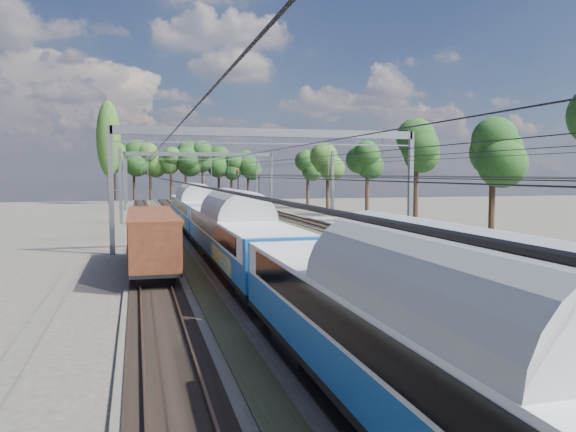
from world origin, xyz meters
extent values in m
plane|color=#47423A|center=(0.00, 0.00, 0.00)|extent=(220.00, 220.00, 0.00)
cube|color=#47423A|center=(-9.00, 45.00, 0.07)|extent=(3.00, 130.00, 0.15)
cube|color=black|center=(-9.00, 45.00, 0.17)|extent=(2.50, 130.00, 0.06)
cube|color=#473326|center=(-9.72, 45.00, 0.27)|extent=(0.08, 130.00, 0.14)
cube|color=#473326|center=(-8.28, 45.00, 0.27)|extent=(0.08, 130.00, 0.14)
cube|color=#47423A|center=(-4.50, 45.00, 0.07)|extent=(3.00, 130.00, 0.15)
cube|color=black|center=(-4.50, 45.00, 0.17)|extent=(2.50, 130.00, 0.06)
cube|color=#473326|center=(-5.22, 45.00, 0.27)|extent=(0.08, 130.00, 0.14)
cube|color=#473326|center=(-3.78, 45.00, 0.27)|extent=(0.08, 130.00, 0.14)
cube|color=#47423A|center=(0.00, 45.00, 0.07)|extent=(3.00, 130.00, 0.15)
cube|color=black|center=(0.00, 45.00, 0.17)|extent=(2.50, 130.00, 0.06)
cube|color=#473326|center=(-0.72, 45.00, 0.27)|extent=(0.08, 130.00, 0.14)
cube|color=#473326|center=(0.72, 45.00, 0.27)|extent=(0.08, 130.00, 0.14)
cube|color=#47423A|center=(4.50, 45.00, 0.07)|extent=(3.00, 130.00, 0.15)
cube|color=black|center=(4.50, 45.00, 0.17)|extent=(2.50, 130.00, 0.06)
cube|color=#473326|center=(3.78, 45.00, 0.27)|extent=(0.08, 130.00, 0.14)
cube|color=#473326|center=(5.22, 45.00, 0.27)|extent=(0.08, 130.00, 0.14)
cube|color=#47423A|center=(9.00, 45.00, 0.07)|extent=(3.00, 130.00, 0.15)
cube|color=black|center=(9.00, 45.00, 0.17)|extent=(2.50, 130.00, 0.06)
cube|color=#473326|center=(8.28, 45.00, 0.27)|extent=(0.08, 130.00, 0.14)
cube|color=#473326|center=(9.72, 45.00, 0.27)|extent=(0.08, 130.00, 0.14)
cube|color=#302E1F|center=(-6.75, 45.00, 0.03)|extent=(1.10, 130.00, 0.05)
cube|color=#302E1F|center=(-2.25, 45.00, 0.03)|extent=(1.10, 130.00, 0.05)
cube|color=#302E1F|center=(2.25, 45.00, 0.03)|extent=(1.10, 130.00, 0.05)
cube|color=#302E1F|center=(6.75, 45.00, 0.03)|extent=(1.10, 130.00, 0.05)
cube|color=gray|center=(12.00, 20.00, 0.15)|extent=(3.00, 70.00, 0.30)
cube|color=slate|center=(-11.50, 30.00, 4.50)|extent=(0.35, 0.35, 9.00)
cube|color=slate|center=(11.50, 30.00, 4.50)|extent=(0.35, 0.35, 9.00)
cube|color=slate|center=(0.00, 30.00, 8.70)|extent=(23.00, 0.35, 0.60)
cube|color=slate|center=(-11.50, 78.00, 4.50)|extent=(0.35, 0.35, 9.00)
cube|color=slate|center=(11.50, 78.00, 4.50)|extent=(0.35, 0.35, 9.00)
cube|color=slate|center=(0.00, 78.00, 8.70)|extent=(23.00, 0.35, 0.60)
cube|color=slate|center=(-11.50, 55.00, 4.25)|extent=(0.35, 0.35, 8.50)
cube|color=slate|center=(-11.50, 100.00, 4.25)|extent=(0.35, 0.35, 8.50)
cube|color=slate|center=(13.80, 55.00, 4.25)|extent=(0.35, 0.35, 8.50)
cube|color=slate|center=(13.80, 100.00, 4.25)|extent=(0.35, 0.35, 8.50)
cylinder|color=black|center=(-9.00, 45.00, 5.50)|extent=(0.03, 130.00, 0.03)
cylinder|color=black|center=(-9.00, 45.00, 6.60)|extent=(0.03, 130.00, 0.03)
cylinder|color=black|center=(-4.50, 45.00, 5.50)|extent=(0.03, 130.00, 0.03)
cylinder|color=black|center=(-4.50, 45.00, 6.60)|extent=(0.03, 130.00, 0.03)
cylinder|color=black|center=(0.00, 45.00, 5.50)|extent=(0.03, 130.00, 0.03)
cylinder|color=black|center=(0.00, 45.00, 6.60)|extent=(0.03, 130.00, 0.03)
cylinder|color=black|center=(4.50, 45.00, 5.50)|extent=(0.03, 130.00, 0.03)
cylinder|color=black|center=(4.50, 45.00, 6.60)|extent=(0.03, 130.00, 0.03)
cylinder|color=black|center=(9.00, 45.00, 5.50)|extent=(0.03, 130.00, 0.03)
cylinder|color=black|center=(9.00, 45.00, 6.60)|extent=(0.03, 130.00, 0.03)
cylinder|color=black|center=(-14.16, 113.10, 3.71)|extent=(0.56, 0.56, 7.41)
sphere|color=#183212|center=(-14.16, 113.10, 9.64)|extent=(4.45, 4.45, 4.45)
cylinder|color=black|center=(-9.81, 111.99, 3.14)|extent=(0.56, 0.56, 6.28)
sphere|color=#183212|center=(-9.81, 111.99, 8.16)|extent=(5.26, 5.26, 5.26)
cylinder|color=black|center=(-6.38, 111.19, 3.44)|extent=(0.56, 0.56, 6.88)
sphere|color=#183212|center=(-6.38, 111.19, 8.94)|extent=(5.21, 5.21, 5.21)
cylinder|color=black|center=(-3.59, 111.56, 3.38)|extent=(0.56, 0.56, 6.76)
sphere|color=#183212|center=(-3.59, 111.56, 8.79)|extent=(5.06, 5.06, 5.06)
cylinder|color=black|center=(0.78, 113.80, 2.77)|extent=(0.56, 0.56, 5.54)
sphere|color=#183212|center=(0.78, 113.80, 7.20)|extent=(5.12, 5.12, 5.12)
cylinder|color=black|center=(3.26, 112.28, 3.21)|extent=(0.56, 0.56, 6.42)
sphere|color=#183212|center=(3.26, 112.28, 8.35)|extent=(5.25, 5.25, 5.25)
cylinder|color=black|center=(7.51, 113.39, 3.27)|extent=(0.56, 0.56, 6.53)
sphere|color=#183212|center=(7.51, 113.39, 8.49)|extent=(5.04, 5.04, 5.04)
cylinder|color=black|center=(11.19, 111.88, 3.48)|extent=(0.56, 0.56, 6.95)
sphere|color=#183212|center=(11.19, 111.88, 9.04)|extent=(5.25, 5.25, 5.25)
cylinder|color=black|center=(15.09, 113.65, 3.74)|extent=(0.56, 0.56, 7.48)
sphere|color=#183212|center=(15.09, 113.65, 9.73)|extent=(5.44, 5.44, 5.44)
cylinder|color=black|center=(19.62, 31.39, 3.39)|extent=(0.56, 0.56, 6.79)
sphere|color=#183212|center=(19.62, 31.39, 8.82)|extent=(3.55, 3.55, 3.55)
cylinder|color=black|center=(19.75, 46.72, 3.38)|extent=(0.56, 0.56, 6.77)
sphere|color=#183212|center=(19.75, 46.72, 8.80)|extent=(3.92, 3.92, 3.92)
cylinder|color=black|center=(20.87, 61.44, 2.60)|extent=(0.56, 0.56, 5.20)
sphere|color=#183212|center=(20.87, 61.44, 6.76)|extent=(4.86, 4.86, 4.86)
cylinder|color=black|center=(20.75, 74.62, 2.76)|extent=(0.56, 0.56, 5.51)
sphere|color=#183212|center=(20.75, 74.62, 7.17)|extent=(4.12, 4.12, 4.12)
cylinder|color=black|center=(19.94, 88.37, 3.24)|extent=(0.56, 0.56, 6.48)
sphere|color=#183212|center=(19.94, 88.37, 8.43)|extent=(4.69, 4.69, 4.69)
cylinder|color=black|center=(-14.50, 98.00, 8.00)|extent=(0.70, 0.70, 16.00)
ellipsoid|color=#2C521B|center=(-14.50, 98.00, 12.00)|extent=(4.40, 4.40, 14.08)
cube|color=black|center=(-4.50, 5.21, 0.60)|extent=(2.17, 3.26, 0.87)
cube|color=#105399|center=(-4.50, -2.39, 2.23)|extent=(3.04, 21.71, 2.06)
cube|color=silver|center=(-4.50, -2.39, 2.77)|extent=(3.13, 20.84, 1.03)
cube|color=black|center=(-2.93, -2.39, 2.77)|extent=(0.04, 18.45, 0.76)
cylinder|color=#999C9F|center=(-4.50, -2.39, 3.26)|extent=(3.08, 21.71, 3.08)
cube|color=black|center=(-4.50, 12.33, 0.60)|extent=(2.17, 3.26, 0.87)
cube|color=black|center=(-4.50, 27.52, 0.60)|extent=(2.17, 3.26, 0.87)
cube|color=#105399|center=(-4.50, 19.92, 2.23)|extent=(3.04, 21.71, 2.06)
cube|color=silver|center=(-4.50, 19.92, 2.77)|extent=(3.13, 20.84, 1.03)
cube|color=black|center=(-2.93, 19.92, 2.77)|extent=(0.04, 18.45, 0.76)
cube|color=#F0AD0C|center=(-4.50, 15.15, 1.68)|extent=(3.15, 6.08, 0.76)
cylinder|color=#999C9F|center=(-4.50, 19.92, 3.26)|extent=(3.08, 21.71, 3.08)
cube|color=black|center=(-4.50, 34.64, 0.60)|extent=(2.17, 3.26, 0.87)
cube|color=black|center=(-4.50, 49.83, 0.60)|extent=(2.17, 3.26, 0.87)
cube|color=#105399|center=(-4.50, 42.23, 2.23)|extent=(3.04, 21.71, 2.06)
cube|color=silver|center=(-4.50, 42.23, 2.77)|extent=(3.13, 20.84, 1.03)
cube|color=black|center=(-2.93, 42.23, 2.77)|extent=(0.04, 18.45, 0.76)
cube|color=#F0AD0C|center=(-4.50, 37.46, 1.68)|extent=(3.15, 6.08, 0.76)
cylinder|color=#999C9F|center=(-4.50, 42.23, 3.26)|extent=(3.08, 21.71, 3.08)
cube|color=black|center=(-9.00, 17.49, 0.46)|extent=(1.83, 2.38, 0.64)
cube|color=black|center=(-9.00, 26.47, 0.46)|extent=(1.83, 2.38, 0.64)
cube|color=black|center=(-9.00, 21.98, 0.87)|extent=(2.47, 12.82, 0.18)
cube|color=#4A1B13|center=(-9.00, 21.98, 2.15)|extent=(2.47, 12.82, 2.38)
cube|color=#4A1B13|center=(-9.00, 21.98, 3.39)|extent=(2.66, 12.82, 0.11)
imported|color=black|center=(4.88, 57.63, 0.80)|extent=(0.57, 0.68, 1.61)
cylinder|color=black|center=(2.18, 56.40, 2.68)|extent=(0.15, 0.15, 5.35)
cube|color=black|center=(2.18, 56.40, 5.73)|extent=(0.44, 0.36, 0.75)
sphere|color=red|center=(2.18, 56.26, 5.94)|extent=(0.17, 0.17, 0.17)
sphere|color=#0C9919|center=(2.18, 56.26, 5.57)|extent=(0.17, 0.17, 0.17)
cylinder|color=black|center=(9.00, 76.03, 2.36)|extent=(0.13, 0.13, 4.73)
cube|color=black|center=(9.00, 76.03, 5.06)|extent=(0.38, 0.30, 0.66)
sphere|color=red|center=(9.00, 75.90, 5.25)|extent=(0.15, 0.15, 0.15)
sphere|color=#0C9919|center=(9.00, 75.90, 4.92)|extent=(0.15, 0.15, 0.15)
camera|label=1|loc=(-9.83, -10.96, 5.67)|focal=35.00mm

